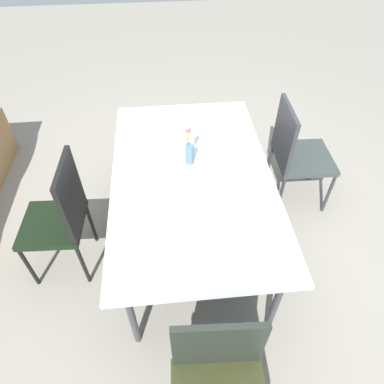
# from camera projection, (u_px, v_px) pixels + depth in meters

# --- Properties ---
(ground_plane) EXTENTS (12.00, 12.00, 0.00)m
(ground_plane) POSITION_uv_depth(u_px,v_px,m) (202.00, 232.00, 2.91)
(ground_plane) COLOR gray
(dining_table) EXTENTS (1.81, 1.10, 0.72)m
(dining_table) POSITION_uv_depth(u_px,v_px,m) (192.00, 180.00, 2.39)
(dining_table) COLOR #B2C6C1
(dining_table) RESTS_ON ground
(chair_near_right) EXTENTS (0.47, 0.47, 0.94)m
(chair_near_right) POSITION_uv_depth(u_px,v_px,m) (296.00, 151.00, 2.84)
(chair_near_right) COLOR #313836
(chair_near_right) RESTS_ON ground
(chair_far_side) EXTENTS (0.44, 0.44, 0.99)m
(chair_far_side) POSITION_uv_depth(u_px,v_px,m) (61.00, 215.00, 2.33)
(chair_far_side) COLOR black
(chair_far_side) RESTS_ON ground
(flower_vase) EXTENTS (0.06, 0.06, 0.31)m
(flower_vase) POSITION_uv_depth(u_px,v_px,m) (189.00, 148.00, 2.36)
(flower_vase) COLOR slate
(flower_vase) RESTS_ON dining_table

